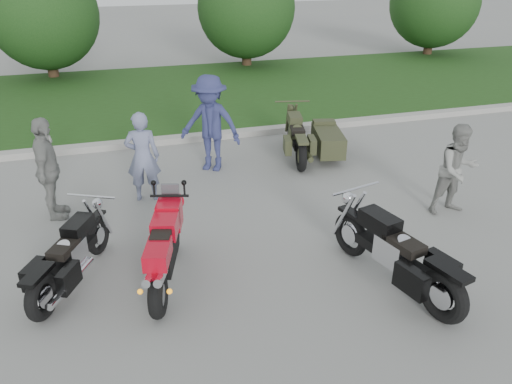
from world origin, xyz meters
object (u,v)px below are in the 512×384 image
object	(u,v)px
cruiser_sidecar	(315,140)
person_back	(48,169)
cruiser_left	(69,260)
person_denim	(210,124)
person_stripe	(143,157)
person_grey	(458,170)
cruiser_right	(399,257)
sportbike_red	(164,248)

from	to	relation	value
cruiser_sidecar	person_back	xyz separation A→B (m)	(-5.25, -1.25, 0.47)
cruiser_left	person_denim	distance (m)	4.35
cruiser_left	person_stripe	xyz separation A→B (m)	(1.21, 2.38, 0.41)
cruiser_left	person_grey	bearing A→B (deg)	29.99
person_back	person_denim	bearing A→B (deg)	-62.50
cruiser_right	person_grey	xyz separation A→B (m)	(2.06, 1.65, 0.32)
cruiser_sidecar	person_grey	bearing A→B (deg)	-53.70
person_grey	sportbike_red	bearing A→B (deg)	-173.15
person_back	cruiser_right	bearing A→B (deg)	-122.95
cruiser_sidecar	person_denim	bearing A→B (deg)	-167.70
sportbike_red	cruiser_sidecar	distance (m)	5.23
cruiser_right	person_denim	distance (m)	4.95
sportbike_red	cruiser_left	distance (m)	1.28
sportbike_red	person_back	bearing A→B (deg)	138.32
cruiser_sidecar	person_stripe	xyz separation A→B (m)	(-3.72, -1.00, 0.41)
cruiser_left	person_denim	xyz separation A→B (m)	(2.65, 3.41, 0.57)
sportbike_red	cruiser_sidecar	size ratio (longest dim) A/B	0.88
sportbike_red	person_denim	xyz separation A→B (m)	(1.41, 3.72, 0.42)
person_denim	person_back	world-z (taller)	person_denim
person_denim	person_grey	bearing A→B (deg)	-7.17
person_grey	person_back	size ratio (longest dim) A/B	0.90
cruiser_sidecar	person_back	bearing A→B (deg)	-153.60
person_stripe	cruiser_right	bearing A→B (deg)	138.11
cruiser_sidecar	person_denim	xyz separation A→B (m)	(-2.28, 0.03, 0.57)
person_denim	cruiser_right	bearing A→B (deg)	-38.88
person_grey	person_back	bearing A→B (deg)	164.03
person_back	cruiser_left	bearing A→B (deg)	-167.01
cruiser_left	person_stripe	world-z (taller)	person_stripe
sportbike_red	cruiser_left	xyz separation A→B (m)	(-1.23, 0.31, -0.14)
cruiser_right	person_back	xyz separation A→B (m)	(-4.49, 3.41, 0.40)
person_grey	person_back	distance (m)	6.78
sportbike_red	person_denim	size ratio (longest dim) A/B	1.00
person_grey	person_denim	world-z (taller)	person_denim
sportbike_red	cruiser_sidecar	bearing A→B (deg)	60.74
cruiser_right	person_stripe	bearing A→B (deg)	115.15
person_denim	person_back	bearing A→B (deg)	-123.55
cruiser_right	person_denim	bearing A→B (deg)	94.23
person_grey	person_denim	size ratio (longest dim) A/B	0.81
person_grey	person_denim	xyz separation A→B (m)	(-3.58, 3.04, 0.19)
cruiser_sidecar	person_grey	size ratio (longest dim) A/B	1.42
cruiser_right	person_stripe	world-z (taller)	person_stripe
sportbike_red	person_stripe	bearing A→B (deg)	106.19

